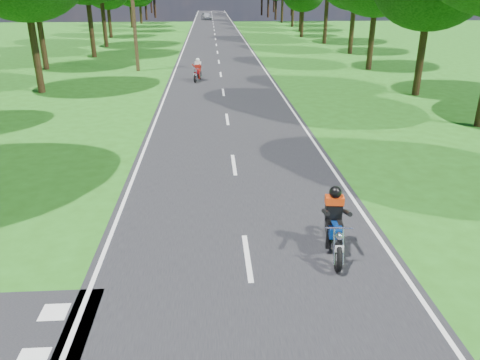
{
  "coord_description": "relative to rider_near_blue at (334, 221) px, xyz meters",
  "views": [
    {
      "loc": [
        -0.75,
        -7.11,
        5.71
      ],
      "look_at": [
        -0.04,
        4.0,
        1.1
      ],
      "focal_mm": 35.0,
      "sensor_mm": 36.0,
      "label": 1
    }
  ],
  "objects": [
    {
      "name": "ground",
      "position": [
        -1.98,
        -2.14,
        -0.8
      ],
      "size": [
        160.0,
        160.0,
        0.0
      ],
      "primitive_type": "plane",
      "color": "#235914",
      "rests_on": "ground"
    },
    {
      "name": "main_road",
      "position": [
        -1.98,
        47.86,
        -0.79
      ],
      "size": [
        7.0,
        140.0,
        0.02
      ],
      "primitive_type": "cube",
      "color": "black",
      "rests_on": "ground"
    },
    {
      "name": "road_markings",
      "position": [
        -2.12,
        45.99,
        -0.78
      ],
      "size": [
        7.4,
        140.0,
        0.01
      ],
      "color": "silver",
      "rests_on": "main_road"
    },
    {
      "name": "telegraph_pole",
      "position": [
        -7.98,
        25.86,
        3.27
      ],
      "size": [
        1.2,
        0.26,
        8.0
      ],
      "color": "#382616",
      "rests_on": "ground"
    },
    {
      "name": "rider_near_blue",
      "position": [
        0.0,
        0.0,
        0.0
      ],
      "size": [
        0.83,
        1.93,
        1.56
      ],
      "primitive_type": null,
      "rotation": [
        0.0,
        0.0,
        -0.11
      ],
      "color": "navy",
      "rests_on": "main_road"
    },
    {
      "name": "rider_far_red",
      "position": [
        -3.54,
        21.56,
        -0.06
      ],
      "size": [
        0.89,
        1.8,
        1.44
      ],
      "primitive_type": null,
      "rotation": [
        0.0,
        0.0,
        -0.19
      ],
      "color": "#A20C0E",
      "rests_on": "main_road"
    },
    {
      "name": "distant_car",
      "position": [
        -3.15,
        82.54,
        -0.14
      ],
      "size": [
        2.41,
        4.05,
        1.29
      ],
      "primitive_type": "imported",
      "rotation": [
        0.0,
        0.0,
        0.25
      ],
      "color": "silver",
      "rests_on": "main_road"
    }
  ]
}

